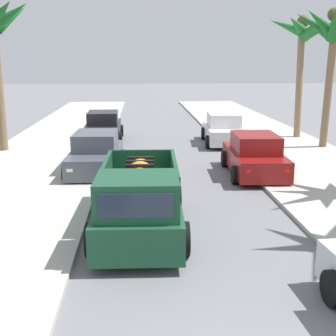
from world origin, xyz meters
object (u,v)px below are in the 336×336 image
(car_right_near, at_px, (103,127))
(palm_tree_right_back, at_px, (332,32))
(car_left_near, at_px, (254,156))
(car_left_far, at_px, (224,130))
(pickup_truck, at_px, (139,201))
(palm_tree_right_mid, at_px, (303,37))
(car_right_mid, at_px, (96,154))

(car_right_near, relative_size, palm_tree_right_back, 0.66)
(car_left_near, height_order, palm_tree_right_back, palm_tree_right_back)
(car_right_near, bearing_deg, car_left_far, -12.00)
(pickup_truck, xyz_separation_m, palm_tree_right_mid, (8.58, 13.30, 4.48))
(car_right_near, bearing_deg, car_left_near, -51.99)
(pickup_truck, relative_size, car_left_far, 1.21)
(car_left_near, distance_m, palm_tree_right_mid, 9.98)
(car_right_near, xyz_separation_m, palm_tree_right_mid, (10.43, -0.07, 4.58))
(car_right_mid, relative_size, palm_tree_right_back, 0.66)
(palm_tree_right_mid, relative_size, palm_tree_right_back, 1.00)
(car_left_near, distance_m, car_left_far, 6.50)
(car_left_near, height_order, car_right_mid, same)
(car_right_near, xyz_separation_m, palm_tree_right_back, (10.65, -3.13, 4.67))
(pickup_truck, height_order, car_left_far, pickup_truck)
(car_left_far, xyz_separation_m, palm_tree_right_mid, (4.27, 1.24, 4.58))
(car_left_near, distance_m, palm_tree_right_back, 8.02)
(pickup_truck, relative_size, car_left_near, 1.22)
(pickup_truck, bearing_deg, palm_tree_right_mid, 57.18)
(palm_tree_right_mid, bearing_deg, car_left_near, -119.18)
(car_right_near, relative_size, palm_tree_right_mid, 0.66)
(palm_tree_right_mid, bearing_deg, car_right_near, 179.63)
(car_left_far, relative_size, palm_tree_right_back, 0.67)
(pickup_truck, distance_m, car_right_mid, 6.46)
(pickup_truck, height_order, car_left_near, pickup_truck)
(car_right_mid, bearing_deg, car_left_far, 44.42)
(car_left_far, distance_m, palm_tree_right_mid, 6.38)
(car_left_far, bearing_deg, car_right_near, 168.00)
(pickup_truck, height_order, car_right_mid, pickup_truck)
(pickup_truck, xyz_separation_m, car_left_near, (4.25, 5.56, -0.10))
(car_right_near, distance_m, palm_tree_right_back, 12.05)
(pickup_truck, height_order, car_right_near, pickup_truck)
(car_left_near, bearing_deg, car_right_mid, 173.16)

